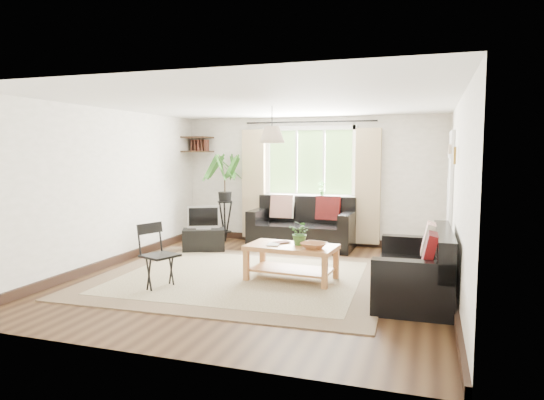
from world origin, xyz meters
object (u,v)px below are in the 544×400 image
(coffee_table, at_px, (291,263))
(folding_chair, at_px, (160,257))
(sofa_right, at_px, (413,265))
(tv_stand, at_px, (204,240))
(palm_stand, at_px, (225,198))
(sofa_back, at_px, (302,224))

(coffee_table, distance_m, folding_chair, 1.75)
(sofa_right, bearing_deg, tv_stand, -116.54)
(tv_stand, relative_size, palm_stand, 0.42)
(coffee_table, height_order, palm_stand, palm_stand)
(palm_stand, bearing_deg, tv_stand, -89.55)
(coffee_table, bearing_deg, palm_stand, 130.34)
(coffee_table, relative_size, palm_stand, 0.70)
(sofa_right, xyz_separation_m, tv_stand, (-3.61, 1.72, -0.20))
(tv_stand, bearing_deg, palm_stand, 65.58)
(sofa_right, height_order, folding_chair, folding_chair)
(folding_chair, bearing_deg, tv_stand, 33.74)
(sofa_back, distance_m, coffee_table, 2.30)
(tv_stand, distance_m, palm_stand, 1.17)
(sofa_right, height_order, tv_stand, sofa_right)
(sofa_back, relative_size, sofa_right, 1.09)
(sofa_right, bearing_deg, palm_stand, -127.61)
(sofa_back, relative_size, palm_stand, 1.08)
(sofa_right, relative_size, folding_chair, 2.04)
(sofa_right, distance_m, folding_chair, 3.14)
(folding_chair, bearing_deg, palm_stand, 30.20)
(sofa_right, bearing_deg, sofa_back, -142.43)
(palm_stand, xyz_separation_m, folding_chair, (0.54, -3.28, -0.44))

